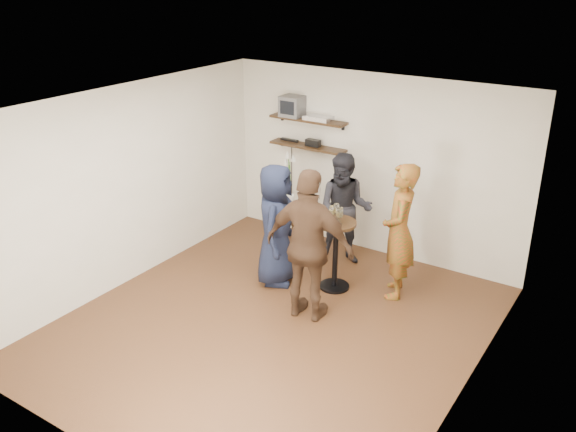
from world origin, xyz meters
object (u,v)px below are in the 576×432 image
object	(u,v)px
dvd_deck	(318,118)
radio	(313,143)
person_plaid	(399,231)
person_dark	(345,209)
person_brown	(309,246)
drinks_table	(336,246)
person_navy	(276,225)
crt_monitor	(293,106)
side_table	(289,220)

from	to	relation	value
dvd_deck	radio	bearing A→B (deg)	180.00
person_plaid	person_dark	bearing A→B (deg)	-135.63
person_plaid	person_brown	size ratio (longest dim) A/B	0.94
drinks_table	person_dark	distance (m)	0.81
person_navy	person_brown	bearing A→B (deg)	-142.05
radio	person_brown	xyz separation A→B (m)	(1.15, -1.96, -0.59)
crt_monitor	person_brown	bearing A→B (deg)	-52.61
crt_monitor	drinks_table	world-z (taller)	crt_monitor
radio	crt_monitor	bearing A→B (deg)	180.00
side_table	person_brown	bearing A→B (deg)	-49.55
person_plaid	dvd_deck	bearing A→B (deg)	-139.04
dvd_deck	person_dark	size ratio (longest dim) A/B	0.25
side_table	drinks_table	world-z (taller)	drinks_table
person_plaid	drinks_table	bearing A→B (deg)	-90.00
crt_monitor	person_brown	distance (m)	2.70
person_dark	person_navy	xyz separation A→B (m)	(-0.47, -1.00, 0.02)
person_brown	side_table	bearing A→B (deg)	-55.31
side_table	person_brown	distance (m)	1.89
side_table	person_navy	xyz separation A→B (m)	(0.37, -0.88, 0.34)
crt_monitor	person_navy	world-z (taller)	crt_monitor
person_dark	person_navy	world-z (taller)	person_navy
person_plaid	person_dark	size ratio (longest dim) A/B	1.10
crt_monitor	person_plaid	distance (m)	2.60
dvd_deck	person_plaid	distance (m)	2.19
radio	person_navy	world-z (taller)	person_navy
dvd_deck	person_dark	bearing A→B (deg)	-31.96
person_navy	person_brown	size ratio (longest dim) A/B	0.88
radio	person_plaid	xyz separation A→B (m)	(1.80, -0.89, -0.64)
person_navy	person_plaid	bearing A→B (deg)	-89.16
crt_monitor	radio	bearing A→B (deg)	0.00
crt_monitor	person_dark	world-z (taller)	crt_monitor
drinks_table	person_plaid	world-z (taller)	person_plaid
side_table	crt_monitor	bearing A→B (deg)	118.68
dvd_deck	person_brown	size ratio (longest dim) A/B	0.22
person_plaid	person_brown	distance (m)	1.25
radio	person_navy	xyz separation A→B (m)	(0.33, -1.45, -0.70)
side_table	person_plaid	xyz separation A→B (m)	(1.84, -0.33, 0.40)
crt_monitor	person_dark	size ratio (longest dim) A/B	0.20
side_table	radio	bearing A→B (deg)	85.54
dvd_deck	side_table	world-z (taller)	dvd_deck
dvd_deck	person_plaid	world-z (taller)	dvd_deck
person_dark	dvd_deck	bearing A→B (deg)	127.76
side_table	person_dark	size ratio (longest dim) A/B	0.37
radio	side_table	xyz separation A→B (m)	(-0.04, -0.57, -1.04)
dvd_deck	person_navy	bearing A→B (deg)	-80.34
person_dark	person_navy	distance (m)	1.11
crt_monitor	dvd_deck	xyz separation A→B (m)	(0.44, 0.00, -0.12)
side_table	person_plaid	size ratio (longest dim) A/B	0.34
side_table	drinks_table	distance (m)	1.28
radio	person_navy	distance (m)	1.64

